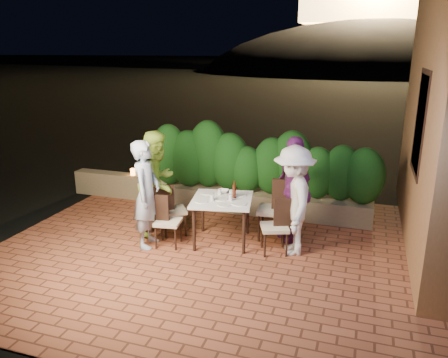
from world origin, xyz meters
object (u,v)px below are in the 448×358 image
at_px(bowl, 223,191).
at_px(chair_left_back, 173,209).
at_px(diner_purple, 294,189).
at_px(beer_bottle, 234,189).
at_px(chair_left_front, 168,221).
at_px(diner_green, 158,183).
at_px(chair_right_back, 273,209).
at_px(diner_blue, 146,194).
at_px(dining_table, 222,220).
at_px(chair_right_front, 275,226).
at_px(diner_white, 294,201).
at_px(parapet_lamp, 133,172).

relative_size(bowl, chair_left_back, 0.22).
relative_size(chair_left_back, diner_purple, 0.50).
distance_m(beer_bottle, chair_left_front, 1.17).
relative_size(beer_bottle, bowl, 1.47).
bearing_deg(diner_purple, diner_green, -114.70).
height_order(bowl, chair_right_back, chair_right_back).
height_order(bowl, diner_blue, diner_blue).
bearing_deg(chair_left_front, dining_table, 19.00).
relative_size(chair_left_front, chair_right_front, 0.97).
xyz_separation_m(bowl, chair_right_back, (0.83, 0.12, -0.26)).
relative_size(chair_right_back, diner_blue, 0.60).
relative_size(chair_left_front, chair_right_back, 0.82).
xyz_separation_m(dining_table, chair_left_front, (-0.78, -0.39, 0.05)).
xyz_separation_m(bowl, diner_blue, (-1.01, -0.78, 0.09)).
bearing_deg(chair_left_front, diner_green, 121.82).
bearing_deg(dining_table, beer_bottle, 29.89).
bearing_deg(bowl, diner_purple, 9.76).
height_order(dining_table, chair_right_back, chair_right_back).
relative_size(chair_right_front, diner_green, 0.49).
distance_m(diner_blue, diner_purple, 2.36).
bearing_deg(dining_table, chair_left_back, 175.78).
bearing_deg(diner_green, diner_purple, -74.83).
distance_m(bowl, diner_white, 1.28).
bearing_deg(chair_right_front, dining_table, -28.12).
bearing_deg(chair_right_back, diner_white, 127.94).
distance_m(diner_blue, diner_green, 0.57).
bearing_deg(diner_purple, parapet_lamp, -141.56).
bearing_deg(chair_left_front, diner_purple, 17.86).
bearing_deg(diner_blue, chair_left_front, -82.63).
bearing_deg(diner_blue, diner_white, -86.95).
distance_m(diner_purple, parapet_lamp, 3.71).
bearing_deg(diner_blue, parapet_lamp, 26.36).
bearing_deg(diner_green, diner_blue, -167.49).
relative_size(chair_right_back, diner_green, 0.59).
bearing_deg(parapet_lamp, chair_right_front, -25.86).
distance_m(chair_left_front, chair_right_back, 1.73).
relative_size(beer_bottle, diner_purple, 0.16).
relative_size(bowl, diner_white, 0.11).
bearing_deg(chair_right_front, chair_left_front, -11.30).
height_order(diner_blue, diner_white, diner_blue).
distance_m(bowl, diner_blue, 1.28).
xyz_separation_m(beer_bottle, chair_right_back, (0.57, 0.31, -0.37)).
xyz_separation_m(bowl, diner_purple, (1.14, 0.20, 0.10)).
bearing_deg(diner_white, dining_table, -107.28).
distance_m(chair_left_front, chair_right_front, 1.69).
distance_m(chair_left_back, diner_green, 0.52).
relative_size(diner_blue, diner_white, 1.02).
bearing_deg(diner_purple, bowl, -115.58).
xyz_separation_m(dining_table, chair_left_back, (-0.89, 0.07, 0.06)).
bearing_deg(diner_white, chair_right_front, -87.34).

